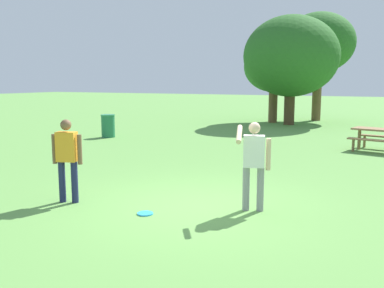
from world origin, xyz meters
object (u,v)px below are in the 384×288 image
Objects in this scene: tree_tall_left at (274,67)px; tree_broad_center at (291,56)px; person_thrower at (254,159)px; frisbee at (145,214)px; tree_far_right at (319,43)px; person_catcher at (67,155)px; picnic_table_near at (380,135)px; trash_can_beside_table at (108,126)px.

tree_broad_center is (1.12, -0.82, 0.51)m from tree_tall_left.
tree_broad_center reaches higher than person_thrower.
frisbee is (-1.68, -1.05, -0.95)m from person_thrower.
person_catcher is at bearing -93.88° from tree_far_right.
person_thrower is at bearing -76.03° from tree_tall_left.
frisbee is 0.06× the size of tree_tall_left.
tree_far_right reaches higher than person_thrower.
picnic_table_near is 11.93m from tree_far_right.
tree_broad_center reaches higher than picnic_table_near.
person_catcher is 1.71× the size of trash_can_beside_table.
tree_tall_left is at bearing 125.61° from picnic_table_near.
tree_broad_center is 0.92× the size of tree_far_right.
frisbee is 20.36m from tree_far_right.
person_thrower is 1.00× the size of person_catcher.
tree_far_right is at bearing 96.35° from person_thrower.
tree_far_right reaches higher than person_catcher.
trash_can_beside_table is 10.66m from tree_tall_left.
tree_tall_left is at bearing 92.16° from person_catcher.
person_thrower reaches higher than frisbee.
picnic_table_near is 10.50m from trash_can_beside_table.
tree_broad_center reaches higher than tree_tall_left.
person_catcher reaches higher than picnic_table_near.
tree_broad_center is at bearing 56.17° from trash_can_beside_table.
picnic_table_near is at bearing -54.39° from tree_tall_left.
frisbee is 17.96m from tree_tall_left.
tree_far_right is (2.01, 2.33, 1.39)m from tree_tall_left.
person_thrower reaches higher than trash_can_beside_table.
picnic_table_near is (1.80, 8.24, -0.40)m from person_thrower.
picnic_table_near is 0.34× the size of tree_broad_center.
tree_tall_left is (-0.66, 17.52, 2.17)m from person_catcher.
person_thrower is at bearing -39.80° from trash_can_beside_table.
tree_broad_center is (5.67, 8.45, 3.14)m from trash_can_beside_table.
person_catcher is 0.36× the size of tree_tall_left.
tree_broad_center is at bearing 122.79° from picnic_table_near.
person_catcher is 1.99m from frisbee.
frisbee is at bearing -49.82° from trash_can_beside_table.
trash_can_beside_table is (-6.97, 8.25, 0.47)m from frisbee.
trash_can_beside_table is at bearing -123.83° from tree_broad_center.
trash_can_beside_table is 13.92m from tree_far_right.
person_thrower is at bearing -83.65° from tree_far_right.
person_catcher is at bearing -57.74° from trash_can_beside_table.
tree_far_right reaches higher than tree_broad_center.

